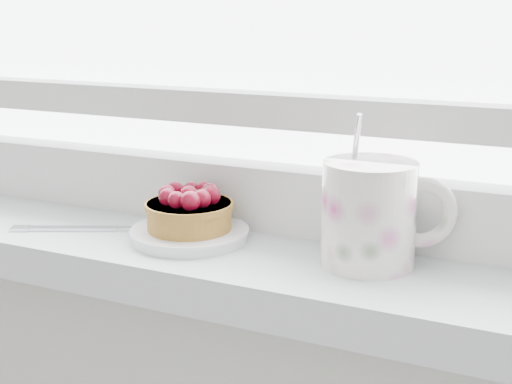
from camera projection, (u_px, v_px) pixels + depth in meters
The scene contains 4 objects.
saucer at pixel (190, 234), 0.74m from camera, with size 0.12×0.12×0.01m, color white.
raspberry_tart at pixel (190, 210), 0.74m from camera, with size 0.09×0.09×0.05m.
floral_mug at pixel (372, 212), 0.66m from camera, with size 0.14×0.11×0.14m.
fork at pixel (102, 228), 0.78m from camera, with size 0.19×0.10×0.00m.
Camera 1 is at (0.31, 1.28, 1.18)m, focal length 50.00 mm.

